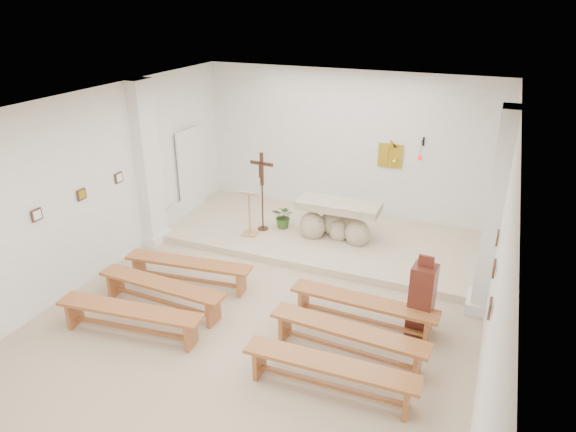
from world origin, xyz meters
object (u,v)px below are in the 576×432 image
at_px(donation_pedestal, 422,299).
at_px(bench_left_front, 188,267).
at_px(bench_left_second, 161,289).
at_px(lectern, 249,213).
at_px(bench_right_third, 330,370).
at_px(altar, 337,223).
at_px(bench_right_second, 348,335).
at_px(bench_right_front, 363,306).
at_px(bench_left_third, 130,315).
at_px(crucifix_stand, 262,186).

xyz_separation_m(donation_pedestal, bench_left_front, (-4.19, -0.22, -0.22)).
relative_size(donation_pedestal, bench_left_second, 0.57).
height_order(lectern, bench_right_third, lectern).
relative_size(altar, bench_right_second, 0.73).
xyz_separation_m(donation_pedestal, bench_left_second, (-4.19, -1.05, -0.22)).
height_order(donation_pedestal, bench_left_second, donation_pedestal).
distance_m(donation_pedestal, bench_right_third, 2.09).
xyz_separation_m(lectern, bench_right_third, (3.13, -3.80, -0.29)).
bearing_deg(bench_left_second, bench_right_third, -11.62).
relative_size(bench_left_second, bench_right_third, 1.00).
xyz_separation_m(altar, bench_right_front, (1.33, -2.73, -0.12)).
relative_size(bench_left_front, bench_left_second, 1.01).
distance_m(altar, lectern, 1.90).
bearing_deg(bench_left_third, donation_pedestal, 17.32).
xyz_separation_m(bench_right_second, bench_right_third, (0.00, -0.83, 0.00)).
height_order(lectern, crucifix_stand, crucifix_stand).
height_order(bench_right_second, bench_left_third, same).
xyz_separation_m(donation_pedestal, bench_right_third, (-0.88, -1.89, -0.22)).
height_order(donation_pedestal, bench_right_front, donation_pedestal).
relative_size(crucifix_stand, bench_left_third, 0.73).
bearing_deg(bench_left_third, bench_left_front, 83.09).
height_order(bench_left_front, bench_right_second, same).
height_order(lectern, bench_right_second, lectern).
relative_size(lectern, bench_left_second, 0.44).
bearing_deg(altar, bench_right_second, -70.21).
bearing_deg(bench_left_second, altar, 63.37).
bearing_deg(bench_left_second, bench_left_front, 92.48).
height_order(crucifix_stand, bench_left_front, crucifix_stand).
bearing_deg(bench_left_front, bench_right_front, -6.74).
relative_size(lectern, bench_right_front, 0.44).
height_order(bench_right_front, bench_left_second, same).
height_order(bench_left_front, bench_left_second, same).
bearing_deg(bench_left_third, lectern, 80.28).
distance_m(bench_left_front, bench_right_front, 3.32).
distance_m(donation_pedestal, bench_left_third, 4.60).
xyz_separation_m(bench_left_third, bench_right_third, (3.32, 0.00, 0.00)).
bearing_deg(bench_left_third, altar, 58.80).
relative_size(lectern, crucifix_stand, 0.59).
height_order(lectern, bench_left_second, lectern).
xyz_separation_m(bench_right_front, bench_right_second, (0.00, -0.83, 0.00)).
height_order(donation_pedestal, bench_left_front, donation_pedestal).
distance_m(donation_pedestal, bench_left_second, 4.33).
relative_size(lectern, bench_left_third, 0.44).
relative_size(bench_left_front, bench_right_second, 1.00).
distance_m(crucifix_stand, bench_right_front, 3.97).
distance_m(crucifix_stand, bench_left_second, 3.44).
distance_m(crucifix_stand, donation_pedestal, 4.51).
xyz_separation_m(lectern, donation_pedestal, (4.01, -1.91, -0.07)).
bearing_deg(bench_right_front, bench_left_second, -164.13).
xyz_separation_m(altar, bench_left_front, (-1.98, -2.73, -0.12)).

